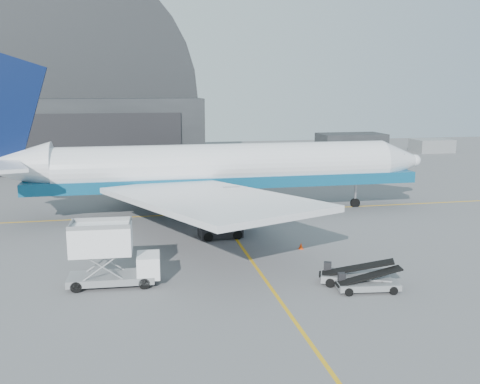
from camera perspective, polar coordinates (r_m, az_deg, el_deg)
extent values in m
plane|color=#565659|center=(40.71, 2.14, -8.58)|extent=(200.00, 200.00, 0.00)
cube|color=gold|center=(59.56, -2.42, -2.24)|extent=(80.00, 0.25, 0.02)
cube|color=gold|center=(38.89, 2.84, -9.53)|extent=(0.25, 40.00, 0.02)
cube|color=black|center=(103.34, -18.79, 6.17)|extent=(50.00, 28.00, 12.00)
cube|color=black|center=(89.50, -19.84, 4.80)|extent=(42.00, 0.40, 9.50)
cube|color=black|center=(119.78, 11.73, 4.22)|extent=(14.00, 8.00, 4.00)
cube|color=gray|center=(124.02, 19.72, 4.03)|extent=(8.00, 6.00, 2.80)
cylinder|color=white|center=(58.68, -1.40, 2.80)|extent=(36.54, 4.87, 4.87)
cone|color=white|center=(65.45, 16.59, 3.20)|extent=(4.47, 4.87, 4.87)
sphere|color=white|center=(66.43, 18.13, 3.22)|extent=(1.42, 1.42, 1.42)
cone|color=white|center=(58.84, -22.83, 2.56)|extent=(7.10, 4.87, 4.87)
cube|color=black|center=(64.81, 15.66, 3.72)|extent=(2.64, 2.23, 0.71)
cube|color=navy|center=(58.92, -1.39, 1.29)|extent=(42.62, 4.92, 1.22)
cube|color=white|center=(46.37, -3.66, -0.69)|extent=(18.71, 24.88, 1.48)
cube|color=white|center=(70.25, -6.43, 3.26)|extent=(18.71, 24.88, 1.48)
cube|color=white|center=(63.31, -22.54, 3.68)|extent=(6.21, 8.49, 0.36)
cube|color=#071237|center=(58.56, -24.25, 8.32)|extent=(9.41, 0.51, 11.69)
cylinder|color=gray|center=(51.11, -0.89, -1.43)|extent=(5.28, 2.74, 2.74)
cylinder|color=gray|center=(66.85, -3.48, 1.50)|extent=(5.28, 2.74, 2.74)
cylinder|color=#A5A5AA|center=(63.77, 12.21, -0.30)|extent=(0.28, 0.28, 2.84)
cylinder|color=black|center=(63.96, 12.17, -1.15)|extent=(1.12, 0.36, 1.12)
cylinder|color=black|center=(56.09, -2.83, -2.50)|extent=(1.32, 0.46, 1.32)
cylinder|color=black|center=(62.36, -3.74, -1.14)|extent=(1.32, 0.46, 1.32)
cube|color=gray|center=(39.07, -13.52, -8.89)|extent=(6.06, 2.67, 0.50)
cube|color=white|center=(38.66, -9.73, -7.71)|extent=(1.70, 2.36, 1.59)
cube|color=black|center=(38.58, -8.63, -7.33)|extent=(0.17, 1.89, 0.89)
cube|color=white|center=(38.28, -14.60, -4.92)|extent=(4.28, 2.68, 1.98)
cylinder|color=black|center=(38.01, -10.16, -9.57)|extent=(0.81, 0.34, 0.79)
cylinder|color=black|center=(39.96, -10.10, -8.53)|extent=(0.81, 0.34, 0.79)
cylinder|color=black|center=(38.42, -17.07, -9.66)|extent=(0.81, 0.34, 0.79)
cylinder|color=black|center=(40.36, -16.66, -8.63)|extent=(0.81, 0.34, 0.79)
cube|color=black|center=(49.84, -2.11, -4.25)|extent=(4.05, 2.40, 0.88)
cube|color=white|center=(49.77, -1.46, -3.33)|extent=(1.48, 1.85, 0.88)
cylinder|color=black|center=(49.28, -0.29, -4.59)|extent=(0.90, 0.40, 0.88)
cylinder|color=black|center=(51.11, -0.86, -4.03)|extent=(0.90, 0.40, 0.88)
cylinder|color=black|center=(48.67, -3.42, -4.82)|extent=(0.90, 0.40, 0.88)
cylinder|color=black|center=(50.52, -3.88, -4.23)|extent=(0.90, 0.40, 0.88)
cube|color=gray|center=(37.95, 13.51, -9.68)|extent=(4.35, 1.94, 0.43)
cube|color=black|center=(37.72, 13.56, -8.73)|extent=(4.57, 1.49, 1.22)
cube|color=black|center=(37.77, 10.78, -8.89)|extent=(0.52, 0.44, 0.57)
cylinder|color=black|center=(37.90, 16.05, -10.07)|extent=(0.60, 0.31, 0.57)
cylinder|color=black|center=(39.07, 15.36, -9.39)|extent=(0.60, 0.31, 0.57)
cylinder|color=black|center=(36.96, 11.53, -10.40)|extent=(0.60, 0.31, 0.57)
cylinder|color=black|center=(38.16, 10.97, -9.68)|extent=(0.60, 0.31, 0.57)
cube|color=gray|center=(38.95, 12.22, -8.98)|extent=(5.08, 3.30, 0.49)
cube|color=black|center=(38.70, 12.27, -7.92)|extent=(5.17, 2.90, 1.40)
cube|color=black|center=(39.29, 9.33, -7.85)|extent=(0.67, 0.61, 0.66)
cylinder|color=black|center=(38.41, 14.90, -9.66)|extent=(0.71, 0.50, 0.66)
cylinder|color=black|center=(39.84, 14.72, -8.89)|extent=(0.71, 0.50, 0.66)
cylinder|color=black|center=(38.24, 9.60, -9.53)|extent=(0.71, 0.50, 0.66)
cylinder|color=black|center=(39.68, 9.62, -8.76)|extent=(0.71, 0.50, 0.66)
cube|color=#F93E07|center=(46.70, 6.52, -6.03)|extent=(0.39, 0.39, 0.03)
cone|color=#F93E07|center=(46.62, 6.52, -5.72)|extent=(0.39, 0.39, 0.56)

